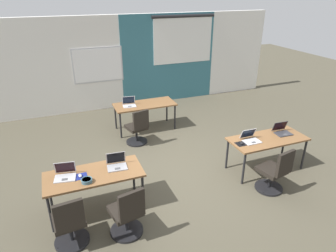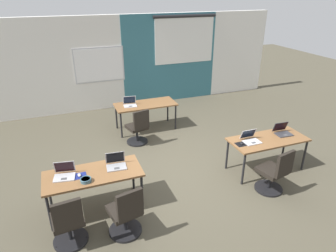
{
  "view_description": "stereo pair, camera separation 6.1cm",
  "coord_description": "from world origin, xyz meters",
  "px_view_note": "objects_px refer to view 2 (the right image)",
  "views": [
    {
      "loc": [
        -2.11,
        -4.89,
        3.5
      ],
      "look_at": [
        -0.08,
        0.3,
        0.91
      ],
      "focal_mm": 31.95,
      "sensor_mm": 36.0,
      "label": 1
    },
    {
      "loc": [
        -2.05,
        -4.91,
        3.5
      ],
      "look_at": [
        -0.08,
        0.3,
        0.91
      ],
      "focal_mm": 31.95,
      "sensor_mm": 36.0,
      "label": 2
    }
  ],
  "objects_px": {
    "laptop_near_left_end": "(64,174)",
    "mouse_near_right_inner": "(241,143)",
    "desk_near_left": "(93,176)",
    "desk_far_center": "(146,106)",
    "chair_far_left": "(138,130)",
    "mouse_near_left_end": "(79,175)",
    "desk_near_right": "(268,141)",
    "laptop_near_right_end": "(283,132)",
    "chair_near_left_end": "(69,225)",
    "laptop_near_right_inner": "(251,139)",
    "snack_bowl": "(86,180)",
    "chair_near_left_inner": "(126,215)",
    "laptop_far_left": "(130,104)",
    "laptop_near_left_inner": "(116,164)",
    "chair_near_right_inner": "(274,174)"
  },
  "relations": [
    {
      "from": "desk_far_center",
      "to": "chair_near_left_end",
      "type": "bearing_deg",
      "value": -122.55
    },
    {
      "from": "desk_near_left",
      "to": "desk_far_center",
      "type": "distance_m",
      "value": 3.3
    },
    {
      "from": "desk_near_right",
      "to": "laptop_far_left",
      "type": "relative_size",
      "value": 4.43
    },
    {
      "from": "desk_near_left",
      "to": "laptop_near_right_end",
      "type": "bearing_deg",
      "value": 1.24
    },
    {
      "from": "mouse_near_left_end",
      "to": "desk_near_left",
      "type": "bearing_deg",
      "value": 2.09
    },
    {
      "from": "laptop_near_right_end",
      "to": "laptop_near_right_inner",
      "type": "xyz_separation_m",
      "value": [
        -0.83,
        -0.05,
        -0.0
      ]
    },
    {
      "from": "desk_near_left",
      "to": "desk_near_right",
      "type": "height_order",
      "value": "same"
    },
    {
      "from": "mouse_near_left_end",
      "to": "snack_bowl",
      "type": "height_order",
      "value": "snack_bowl"
    },
    {
      "from": "chair_near_left_end",
      "to": "snack_bowl",
      "type": "distance_m",
      "value": 0.71
    },
    {
      "from": "laptop_near_left_inner",
      "to": "mouse_near_right_inner",
      "type": "bearing_deg",
      "value": 3.23
    },
    {
      "from": "mouse_near_left_end",
      "to": "laptop_far_left",
      "type": "distance_m",
      "value": 3.22
    },
    {
      "from": "chair_near_left_end",
      "to": "mouse_near_right_inner",
      "type": "relative_size",
      "value": 8.23
    },
    {
      "from": "snack_bowl",
      "to": "laptop_far_left",
      "type": "bearing_deg",
      "value": 64.0
    },
    {
      "from": "desk_far_center",
      "to": "snack_bowl",
      "type": "xyz_separation_m",
      "value": [
        -1.89,
        -3.0,
        0.1
      ]
    },
    {
      "from": "chair_far_left",
      "to": "chair_near_left_inner",
      "type": "bearing_deg",
      "value": 57.37
    },
    {
      "from": "desk_far_center",
      "to": "desk_near_right",
      "type": "bearing_deg",
      "value": -57.99
    },
    {
      "from": "laptop_near_right_end",
      "to": "chair_near_left_end",
      "type": "xyz_separation_m",
      "value": [
        -4.4,
        -0.78,
        -0.39
      ]
    },
    {
      "from": "laptop_near_left_inner",
      "to": "chair_far_left",
      "type": "bearing_deg",
      "value": 70.16
    },
    {
      "from": "desk_near_left",
      "to": "desk_far_center",
      "type": "height_order",
      "value": "same"
    },
    {
      "from": "laptop_near_right_inner",
      "to": "laptop_far_left",
      "type": "relative_size",
      "value": 0.91
    },
    {
      "from": "mouse_near_left_end",
      "to": "chair_near_left_end",
      "type": "relative_size",
      "value": 0.11
    },
    {
      "from": "desk_near_right",
      "to": "mouse_near_left_end",
      "type": "bearing_deg",
      "value": -179.88
    },
    {
      "from": "desk_near_left",
      "to": "chair_near_left_end",
      "type": "relative_size",
      "value": 1.74
    },
    {
      "from": "chair_near_right_inner",
      "to": "snack_bowl",
      "type": "height_order",
      "value": "chair_near_right_inner"
    },
    {
      "from": "desk_near_right",
      "to": "mouse_near_left_end",
      "type": "height_order",
      "value": "mouse_near_left_end"
    },
    {
      "from": "desk_near_right",
      "to": "chair_near_right_inner",
      "type": "height_order",
      "value": "chair_near_right_inner"
    },
    {
      "from": "desk_near_right",
      "to": "laptop_near_right_inner",
      "type": "height_order",
      "value": "laptop_near_right_inner"
    },
    {
      "from": "desk_near_left",
      "to": "desk_far_center",
      "type": "bearing_deg",
      "value": 57.99
    },
    {
      "from": "desk_far_center",
      "to": "laptop_near_left_end",
      "type": "relative_size",
      "value": 4.28
    },
    {
      "from": "laptop_near_right_end",
      "to": "laptop_near_right_inner",
      "type": "distance_m",
      "value": 0.83
    },
    {
      "from": "desk_far_center",
      "to": "mouse_near_right_inner",
      "type": "bearing_deg",
      "value": -68.5
    },
    {
      "from": "desk_near_right",
      "to": "desk_far_center",
      "type": "height_order",
      "value": "same"
    },
    {
      "from": "desk_far_center",
      "to": "laptop_near_left_inner",
      "type": "distance_m",
      "value": 3.04
    },
    {
      "from": "laptop_near_right_inner",
      "to": "mouse_near_left_end",
      "type": "bearing_deg",
      "value": -179.43
    },
    {
      "from": "chair_far_left",
      "to": "laptop_near_right_end",
      "type": "bearing_deg",
      "value": 129.28
    },
    {
      "from": "chair_far_left",
      "to": "mouse_near_left_end",
      "type": "bearing_deg",
      "value": 39.48
    },
    {
      "from": "laptop_near_left_end",
      "to": "mouse_near_right_inner",
      "type": "height_order",
      "value": "laptop_near_left_end"
    },
    {
      "from": "laptop_near_left_end",
      "to": "chair_near_left_end",
      "type": "distance_m",
      "value": 0.86
    },
    {
      "from": "chair_near_left_end",
      "to": "laptop_near_right_inner",
      "type": "height_order",
      "value": "laptop_near_right_inner"
    },
    {
      "from": "chair_near_left_end",
      "to": "mouse_near_right_inner",
      "type": "bearing_deg",
      "value": -174.22
    },
    {
      "from": "laptop_near_left_end",
      "to": "mouse_near_right_inner",
      "type": "relative_size",
      "value": 3.35
    },
    {
      "from": "desk_near_right",
      "to": "chair_near_left_inner",
      "type": "height_order",
      "value": "chair_near_left_inner"
    },
    {
      "from": "laptop_near_left_end",
      "to": "desk_far_center",
      "type": "bearing_deg",
      "value": 61.34
    },
    {
      "from": "desk_far_center",
      "to": "laptop_near_right_end",
      "type": "bearing_deg",
      "value": -51.34
    },
    {
      "from": "laptop_near_left_end",
      "to": "chair_near_left_end",
      "type": "height_order",
      "value": "laptop_near_left_end"
    },
    {
      "from": "laptop_near_right_end",
      "to": "laptop_near_left_end",
      "type": "bearing_deg",
      "value": -176.93
    },
    {
      "from": "laptop_near_right_end",
      "to": "laptop_far_left",
      "type": "height_order",
      "value": "laptop_far_left"
    },
    {
      "from": "desk_far_center",
      "to": "chair_near_left_inner",
      "type": "distance_m",
      "value": 3.86
    },
    {
      "from": "snack_bowl",
      "to": "chair_far_left",
      "type": "bearing_deg",
      "value": 57.02
    },
    {
      "from": "laptop_near_right_end",
      "to": "laptop_near_right_inner",
      "type": "bearing_deg",
      "value": -173.54
    }
  ]
}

